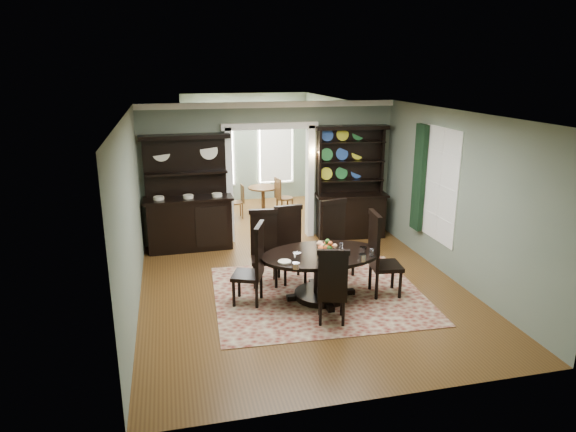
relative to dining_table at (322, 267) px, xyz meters
name	(u,v)px	position (x,y,z in m)	size (l,w,h in m)	color
room	(306,203)	(-0.20, 0.30, 1.03)	(5.51, 6.01, 3.01)	brown
parlor	(251,153)	(-0.20, 5.79, 0.97)	(3.51, 3.50, 3.01)	brown
doorway_trim	(270,167)	(-0.20, 3.25, 1.07)	(2.08, 0.25, 2.57)	white
right_window	(430,182)	(2.49, 1.18, 1.05)	(0.15, 1.47, 2.12)	white
wall_sconce	(314,154)	(0.75, 3.10, 1.34)	(0.27, 0.21, 0.21)	gold
rug	(318,294)	(0.00, 0.13, -0.54)	(3.47, 2.97, 0.01)	maroon
dining_table	(322,267)	(0.00, 0.00, 0.00)	(2.06, 1.94, 0.79)	black
centerpiece	(327,250)	(0.06, -0.08, 0.32)	(1.59, 1.02, 0.26)	white
chair_far_left	(264,245)	(-0.80, 0.86, 0.15)	(0.54, 0.52, 1.33)	black
chair_far_mid	(290,241)	(-0.32, 0.91, 0.16)	(0.54, 0.52, 1.35)	black
chair_far_right	(336,235)	(0.58, 1.01, 0.18)	(0.62, 0.60, 1.38)	black
chair_end_left	(254,262)	(-1.11, 0.06, 0.16)	(0.62, 0.64, 1.35)	black
chair_end_right	(379,252)	(0.97, -0.09, 0.21)	(0.56, 0.59, 1.44)	black
chair_near	(332,285)	(-0.11, -0.91, 0.09)	(0.55, 0.53, 1.22)	black
sideboard	(189,210)	(-1.99, 2.97, 0.29)	(1.83, 0.69, 2.40)	black
welsh_dresser	(350,197)	(1.57, 2.98, 0.35)	(1.64, 0.73, 2.49)	black
parlor_table	(263,196)	(-0.01, 5.22, -0.09)	(0.77, 0.77, 0.71)	#563818
parlor_chair_left	(239,200)	(-0.68, 4.97, -0.10)	(0.36, 0.35, 0.84)	#563818
parlor_chair_right	(282,196)	(0.41, 4.81, -0.01)	(0.45, 0.44, 1.01)	#563818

